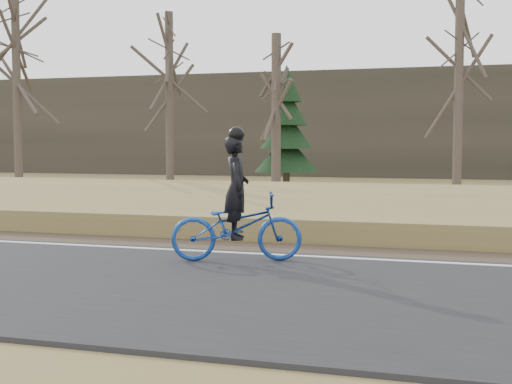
% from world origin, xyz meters
% --- Properties ---
extents(ground, '(120.00, 120.00, 0.00)m').
position_xyz_m(ground, '(0.00, 0.00, 0.00)').
color(ground, olive).
rests_on(ground, ground).
extents(road, '(120.00, 6.00, 0.06)m').
position_xyz_m(road, '(0.00, -2.50, 0.03)').
color(road, black).
rests_on(road, ground).
extents(edge_line, '(120.00, 0.12, 0.01)m').
position_xyz_m(edge_line, '(0.00, 0.20, 0.07)').
color(edge_line, silver).
rests_on(edge_line, road).
extents(shoulder, '(120.00, 1.60, 0.04)m').
position_xyz_m(shoulder, '(0.00, 1.20, 0.02)').
color(shoulder, '#473A2B').
rests_on(shoulder, ground).
extents(embankment, '(120.00, 5.00, 0.44)m').
position_xyz_m(embankment, '(0.00, 4.20, 0.22)').
color(embankment, olive).
rests_on(embankment, ground).
extents(ballast, '(120.00, 3.00, 0.45)m').
position_xyz_m(ballast, '(0.00, 8.00, 0.23)').
color(ballast, slate).
rests_on(ballast, ground).
extents(railroad, '(120.00, 2.40, 0.29)m').
position_xyz_m(railroad, '(0.00, 8.00, 0.53)').
color(railroad, black).
rests_on(railroad, ballast).
extents(treeline_backdrop, '(120.00, 4.00, 6.00)m').
position_xyz_m(treeline_backdrop, '(0.00, 30.00, 3.00)').
color(treeline_backdrop, '#383328').
rests_on(treeline_backdrop, ground).
extents(cyclist, '(2.22, 1.38, 2.16)m').
position_xyz_m(cyclist, '(0.07, -0.56, 0.74)').
color(cyclist, navy).
rests_on(cyclist, road).
extents(bare_tree_far_left, '(0.36, 0.36, 8.30)m').
position_xyz_m(bare_tree_far_left, '(-14.74, 14.44, 4.15)').
color(bare_tree_far_left, brown).
rests_on(bare_tree_far_left, ground).
extents(bare_tree_left, '(0.36, 0.36, 7.63)m').
position_xyz_m(bare_tree_left, '(-9.16, 17.53, 3.81)').
color(bare_tree_left, brown).
rests_on(bare_tree_left, ground).
extents(bare_tree_near_left, '(0.36, 0.36, 6.02)m').
position_xyz_m(bare_tree_near_left, '(-3.49, 14.59, 3.01)').
color(bare_tree_near_left, brown).
rests_on(bare_tree_near_left, ground).
extents(bare_tree_center, '(0.36, 0.36, 8.59)m').
position_xyz_m(bare_tree_center, '(3.04, 16.91, 4.29)').
color(bare_tree_center, brown).
rests_on(bare_tree_center, ground).
extents(conifer, '(2.60, 2.60, 5.09)m').
position_xyz_m(conifer, '(-3.64, 16.70, 2.41)').
color(conifer, brown).
rests_on(conifer, ground).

